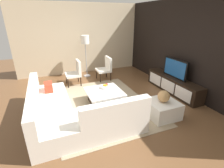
{
  "coord_description": "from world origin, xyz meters",
  "views": [
    {
      "loc": [
        3.82,
        -1.25,
        2.29
      ],
      "look_at": [
        -0.15,
        0.35,
        0.53
      ],
      "focal_mm": 26.59,
      "sensor_mm": 36.0,
      "label": 1
    }
  ],
  "objects": [
    {
      "name": "ottoman",
      "position": [
        1.04,
        1.18,
        0.2
      ],
      "size": [
        0.7,
        0.7,
        0.4
      ],
      "primitive_type": "cube",
      "color": "white",
      "rests_on": "ground"
    },
    {
      "name": "area_rug",
      "position": [
        -0.1,
        0.0,
        0.01
      ],
      "size": [
        3.29,
        2.51,
        0.01
      ],
      "primitive_type": "cube",
      "color": "tan",
      "rests_on": "ground"
    },
    {
      "name": "sectional_couch",
      "position": [
        0.52,
        -0.92,
        0.29
      ],
      "size": [
        2.53,
        2.26,
        0.84
      ],
      "color": "white",
      "rests_on": "ground"
    },
    {
      "name": "accent_chair_far",
      "position": [
        -1.9,
        0.8,
        0.49
      ],
      "size": [
        0.56,
        0.5,
        0.87
      ],
      "rotation": [
        0.0,
        0.0,
        -0.15
      ],
      "color": "black",
      "rests_on": "ground"
    },
    {
      "name": "feature_wall_back",
      "position": [
        0.0,
        2.7,
        1.4
      ],
      "size": [
        6.4,
        0.12,
        2.8
      ],
      "primitive_type": "cube",
      "color": "black",
      "rests_on": "ground"
    },
    {
      "name": "side_wall_left",
      "position": [
        -3.2,
        0.2,
        1.4
      ],
      "size": [
        0.12,
        5.2,
        2.8
      ],
      "primitive_type": "cube",
      "color": "beige",
      "rests_on": "ground"
    },
    {
      "name": "accent_chair_near",
      "position": [
        -1.81,
        -0.36,
        0.49
      ],
      "size": [
        0.55,
        0.51,
        0.87
      ],
      "rotation": [
        0.0,
        0.0,
        0.02
      ],
      "color": "black",
      "rests_on": "ground"
    },
    {
      "name": "television",
      "position": [
        0.0,
        2.4,
        0.8
      ],
      "size": [
        0.96,
        0.06,
        0.59
      ],
      "color": "black",
      "rests_on": "media_console"
    },
    {
      "name": "decorative_ball",
      "position": [
        1.04,
        1.18,
        0.54
      ],
      "size": [
        0.28,
        0.28,
        0.28
      ],
      "primitive_type": "sphere",
      "color": "#AD8451",
      "rests_on": "ottoman"
    },
    {
      "name": "ground_plane",
      "position": [
        0.0,
        0.0,
        0.0
      ],
      "size": [
        14.0,
        14.0,
        0.0
      ],
      "primitive_type": "plane",
      "color": "brown"
    },
    {
      "name": "coffee_table",
      "position": [
        -0.1,
        0.1,
        0.2
      ],
      "size": [
        0.96,
        0.95,
        0.38
      ],
      "color": "black",
      "rests_on": "ground"
    },
    {
      "name": "media_console",
      "position": [
        -0.0,
        2.4,
        0.25
      ],
      "size": [
        2.13,
        0.43,
        0.5
      ],
      "color": "black",
      "rests_on": "ground"
    },
    {
      "name": "fruit_bowl",
      "position": [
        -0.28,
        0.2,
        0.43
      ],
      "size": [
        0.28,
        0.28,
        0.13
      ],
      "color": "silver",
      "rests_on": "coffee_table"
    },
    {
      "name": "floor_lamp",
      "position": [
        -2.54,
        0.22,
        1.36
      ],
      "size": [
        0.31,
        0.31,
        1.62
      ],
      "color": "#A5A5AA",
      "rests_on": "ground"
    }
  ]
}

